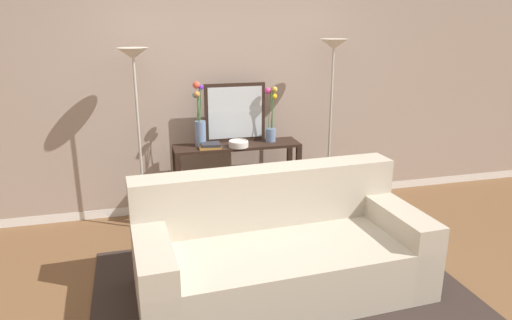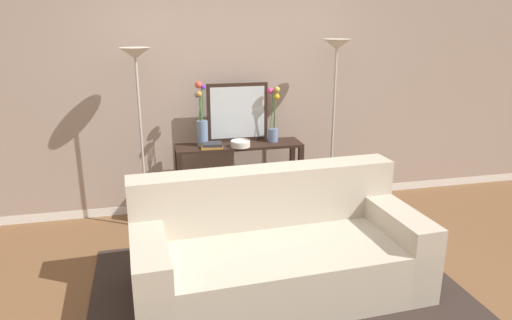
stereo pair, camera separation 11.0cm
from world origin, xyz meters
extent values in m
cube|color=brown|center=(0.00, 0.00, -0.01)|extent=(16.00, 16.00, 0.02)
cube|color=white|center=(0.00, 2.05, 0.04)|extent=(12.00, 0.15, 0.09)
cube|color=tan|center=(0.00, 2.05, 1.48)|extent=(12.00, 0.14, 2.77)
cube|color=#332823|center=(0.16, 0.08, 0.01)|extent=(2.78, 2.15, 0.01)
cube|color=#BCB29E|center=(0.16, 0.18, 0.21)|extent=(2.17, 1.09, 0.42)
cube|color=#BCB29E|center=(0.14, 0.55, 0.65)|extent=(2.13, 0.36, 0.46)
cube|color=#BCB29E|center=(-0.78, 0.14, 0.30)|extent=(0.28, 1.00, 0.60)
cube|color=#BCB29E|center=(1.10, 0.23, 0.30)|extent=(0.28, 1.00, 0.60)
cube|color=black|center=(0.15, 1.64, 0.77)|extent=(1.27, 0.33, 0.03)
cube|color=black|center=(0.15, 1.64, 0.15)|extent=(1.17, 0.28, 0.01)
cube|color=black|center=(-0.46, 1.50, 0.38)|extent=(0.05, 0.05, 0.76)
cube|color=black|center=(0.76, 1.50, 0.38)|extent=(0.05, 0.05, 0.76)
cube|color=black|center=(-0.46, 1.78, 0.38)|extent=(0.05, 0.05, 0.76)
cube|color=black|center=(0.76, 1.78, 0.38)|extent=(0.05, 0.05, 0.76)
cylinder|color=#B7B2A8|center=(-0.80, 1.60, 0.01)|extent=(0.26, 0.26, 0.02)
cylinder|color=#B7B2A8|center=(-0.80, 1.60, 0.84)|extent=(0.02, 0.02, 1.63)
cone|color=silver|center=(-0.80, 1.60, 1.70)|extent=(0.28, 0.28, 0.10)
cylinder|color=#B7B2A8|center=(1.13, 1.60, 0.01)|extent=(0.26, 0.26, 0.02)
cylinder|color=#B7B2A8|center=(1.13, 1.60, 0.86)|extent=(0.02, 0.02, 1.68)
cone|color=silver|center=(1.13, 1.60, 1.76)|extent=(0.28, 0.28, 0.10)
cube|color=black|center=(0.17, 1.78, 1.09)|extent=(0.62, 0.02, 0.59)
cube|color=silver|center=(0.17, 1.77, 1.09)|extent=(0.55, 0.01, 0.52)
cylinder|color=#6B84AD|center=(-0.21, 1.67, 0.91)|extent=(0.11, 0.11, 0.25)
cylinder|color=#3D7538|center=(-0.22, 1.69, 1.21)|extent=(0.05, 0.03, 0.35)
sphere|color=#E04C38|center=(-0.23, 1.70, 1.39)|extent=(0.07, 0.07, 0.07)
cylinder|color=#3D7538|center=(-0.22, 1.66, 1.17)|extent=(0.02, 0.02, 0.27)
sphere|color=#C57E3C|center=(-0.23, 1.65, 1.31)|extent=(0.06, 0.06, 0.06)
cylinder|color=#3D7538|center=(-0.20, 1.68, 1.20)|extent=(0.03, 0.03, 0.32)
sphere|color=#6228DF|center=(-0.18, 1.70, 1.36)|extent=(0.05, 0.05, 0.05)
cylinder|color=#3D7538|center=(-0.22, 1.67, 1.17)|extent=(0.01, 0.03, 0.26)
sphere|color=#4AB4E2|center=(-0.24, 1.67, 1.30)|extent=(0.06, 0.06, 0.06)
cylinder|color=#6B84AD|center=(0.51, 1.67, 0.86)|extent=(0.10, 0.10, 0.13)
cylinder|color=#3D7538|center=(0.50, 1.68, 1.11)|extent=(0.04, 0.03, 0.38)
sphere|color=#DF408C|center=(0.49, 1.70, 1.31)|extent=(0.07, 0.07, 0.07)
cylinder|color=#3D7538|center=(0.53, 1.67, 1.09)|extent=(0.02, 0.04, 0.32)
sphere|color=gold|center=(0.55, 1.68, 1.25)|extent=(0.06, 0.06, 0.06)
cylinder|color=#3D7538|center=(0.53, 1.66, 1.12)|extent=(0.02, 0.04, 0.40)
sphere|color=gold|center=(0.55, 1.66, 1.32)|extent=(0.06, 0.06, 0.06)
cylinder|color=silver|center=(0.15, 1.54, 0.82)|extent=(0.19, 0.19, 0.05)
torus|color=silver|center=(0.15, 1.54, 0.85)|extent=(0.19, 0.19, 0.01)
cube|color=#B77F33|center=(-0.14, 1.57, 0.80)|extent=(0.22, 0.17, 0.02)
cube|color=#2D2D33|center=(-0.13, 1.57, 0.82)|extent=(0.19, 0.17, 0.03)
cube|color=#6B3360|center=(-0.34, 1.64, 0.06)|extent=(0.06, 0.17, 0.12)
cube|color=silver|center=(-0.28, 1.64, 0.05)|extent=(0.04, 0.18, 0.10)
cube|color=#1E7075|center=(-0.24, 1.64, 0.06)|extent=(0.05, 0.17, 0.11)
cube|color=#BC3328|center=(-0.19, 1.64, 0.06)|extent=(0.04, 0.17, 0.12)
cube|color=#236033|center=(-0.15, 1.64, 0.06)|extent=(0.03, 0.13, 0.13)
cube|color=navy|center=(-0.11, 1.64, 0.05)|extent=(0.04, 0.13, 0.10)
cube|color=#2D2D33|center=(-0.07, 1.64, 0.06)|extent=(0.03, 0.17, 0.13)
cube|color=#B77F33|center=(-0.04, 1.64, 0.05)|extent=(0.04, 0.14, 0.10)
cube|color=gold|center=(0.00, 1.64, 0.06)|extent=(0.04, 0.16, 0.11)
camera|label=1|loc=(-0.83, -2.81, 2.01)|focal=33.00mm
camera|label=2|loc=(-0.73, -2.84, 2.01)|focal=33.00mm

